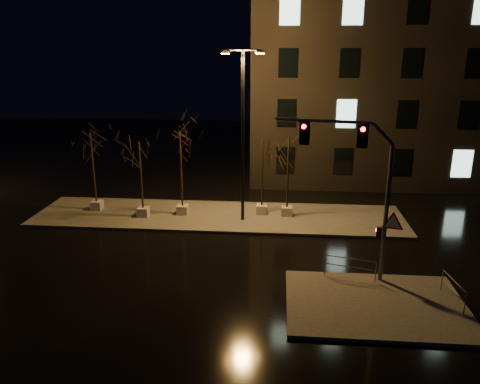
{
  "coord_description": "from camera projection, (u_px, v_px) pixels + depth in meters",
  "views": [
    {
      "loc": [
        3.56,
        -20.2,
        9.77
      ],
      "look_at": [
        1.63,
        2.24,
        2.8
      ],
      "focal_mm": 35.0,
      "sensor_mm": 36.0,
      "label": 1
    }
  ],
  "objects": [
    {
      "name": "tree_3",
      "position": [
        262.0,
        158.0,
        27.28
      ],
      "size": [
        1.8,
        1.8,
        4.56
      ],
      "color": "#B9B6AD",
      "rests_on": "median"
    },
    {
      "name": "tree_0",
      "position": [
        92.0,
        150.0,
        27.92
      ],
      "size": [
        1.8,
        1.8,
        4.96
      ],
      "color": "#B9B6AD",
      "rests_on": "median"
    },
    {
      "name": "tree_4",
      "position": [
        289.0,
        154.0,
        26.9
      ],
      "size": [
        1.8,
        1.8,
        4.96
      ],
      "color": "#B9B6AD",
      "rests_on": "median"
    },
    {
      "name": "guard_rail_b",
      "position": [
        453.0,
        288.0,
        18.3
      ],
      "size": [
        0.28,
        1.95,
        0.93
      ],
      "rotation": [
        0.0,
        0.0,
        1.69
      ],
      "color": "#56585D",
      "rests_on": "sidewalk_corner"
    },
    {
      "name": "tree_2",
      "position": [
        180.0,
        151.0,
        27.09
      ],
      "size": [
        1.8,
        1.8,
        5.14
      ],
      "color": "#B9B6AD",
      "rests_on": "median"
    },
    {
      "name": "traffic_signal_mast",
      "position": [
        361.0,
        178.0,
        19.26
      ],
      "size": [
        5.47,
        1.31,
        6.83
      ],
      "rotation": [
        0.0,
        0.0,
        -0.21
      ],
      "color": "#56585D",
      "rests_on": "sidewalk_corner"
    },
    {
      "name": "streetlight_main",
      "position": [
        243.0,
        126.0,
        25.72
      ],
      "size": [
        2.34,
        1.01,
        9.55
      ],
      "rotation": [
        0.0,
        0.0,
        0.32
      ],
      "color": "black",
      "rests_on": "median"
    },
    {
      "name": "tree_1",
      "position": [
        140.0,
        159.0,
        26.84
      ],
      "size": [
        1.8,
        1.8,
        4.6
      ],
      "color": "#B9B6AD",
      "rests_on": "median"
    },
    {
      "name": "ground",
      "position": [
        202.0,
        261.0,
        22.41
      ],
      "size": [
        90.0,
        90.0,
        0.0
      ],
      "primitive_type": "plane",
      "color": "black",
      "rests_on": "ground"
    },
    {
      "name": "building",
      "position": [
        416.0,
        78.0,
        36.17
      ],
      "size": [
        25.0,
        12.0,
        15.0
      ],
      "primitive_type": "cube",
      "color": "black",
      "rests_on": "ground"
    },
    {
      "name": "median",
      "position": [
        218.0,
        216.0,
        28.09
      ],
      "size": [
        22.0,
        5.0,
        0.15
      ],
      "primitive_type": "cube",
      "color": "#4B4843",
      "rests_on": "ground"
    },
    {
      "name": "sidewalk_corner",
      "position": [
        376.0,
        304.0,
        18.44
      ],
      "size": [
        7.0,
        5.0,
        0.15
      ],
      "primitive_type": "cube",
      "color": "#4B4843",
      "rests_on": "ground"
    },
    {
      "name": "guard_rail_a",
      "position": [
        350.0,
        265.0,
        20.2
      ],
      "size": [
        2.15,
        0.59,
        0.96
      ],
      "rotation": [
        0.0,
        0.0,
        -0.25
      ],
      "color": "#56585D",
      "rests_on": "sidewalk_corner"
    }
  ]
}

